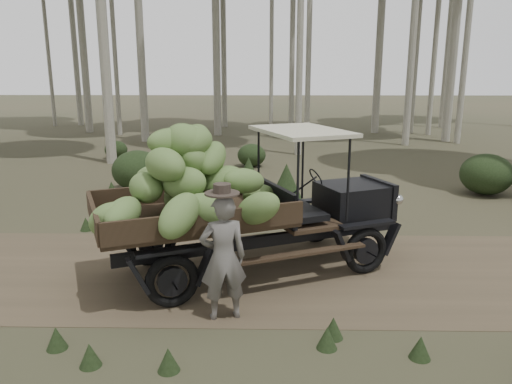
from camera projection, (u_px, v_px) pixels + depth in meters
ground at (167, 271)px, 8.81m from camera, size 120.00×120.00×0.00m
dirt_track at (167, 271)px, 8.81m from camera, size 70.00×4.00×0.01m
banana_truck at (222, 190)px, 8.19m from camera, size 5.57×3.81×2.72m
farmer at (223, 256)px, 6.96m from camera, size 0.75×0.59×1.97m
undergrowth at (95, 250)px, 8.38m from camera, size 22.75×22.25×1.35m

